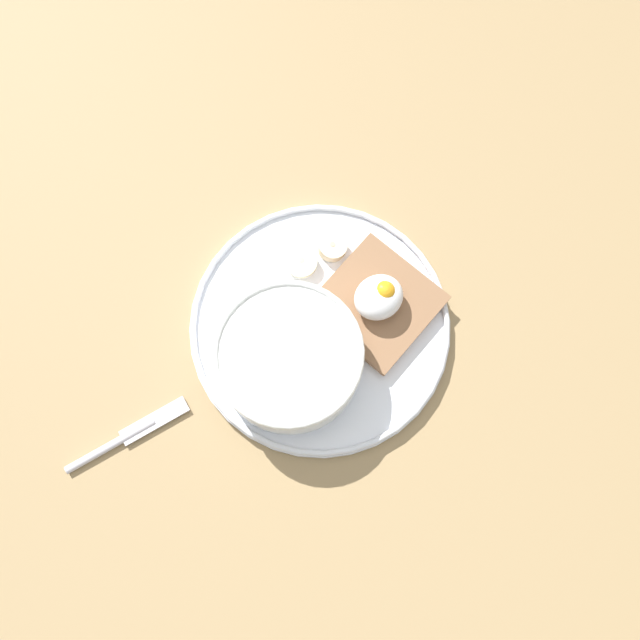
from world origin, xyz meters
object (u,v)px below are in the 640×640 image
Objects in this scene: toast_slice at (377,304)px; banana_slice_front at (302,262)px; poached_egg at (379,297)px; banana_slice_left at (333,247)px; oatmeal_bowl at (289,358)px; knife at (126,437)px.

banana_slice_front reaches higher than toast_slice.
banana_slice_left is (0.12, -7.53, -2.24)cm from poached_egg.
oatmeal_bowl is 13.05cm from banana_slice_left.
oatmeal_bowl reaches higher than knife.
toast_slice reaches higher than knife.
knife is at bearing 10.30° from banana_slice_front.
oatmeal_bowl is 17.69cm from knife.
knife is (27.60, -3.64, -3.56)cm from poached_egg.
toast_slice is at bearing 114.30° from banana_slice_front.
oatmeal_bowl reaches higher than poached_egg.
poached_egg is at bearing 90.93° from banana_slice_left.
banana_slice_front reaches higher than knife.
oatmeal_bowl is 10.75cm from toast_slice.
oatmeal_bowl is 2.83× the size of poached_egg.
toast_slice is at bearing 172.48° from knife.
knife is (16.98, -3.56, -3.46)cm from oatmeal_bowl.
banana_slice_left is at bearing -171.94° from knife.
banana_slice_left is (-3.56, 0.46, -0.05)cm from banana_slice_front.
toast_slice is 2.22cm from poached_egg.
poached_egg reaches higher than knife.
banana_slice_front is at bearing -65.70° from toast_slice.
toast_slice is 2.55× the size of poached_egg.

